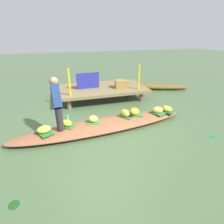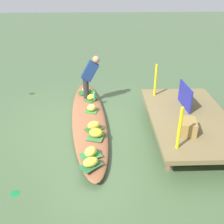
{
  "view_description": "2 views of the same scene",
  "coord_description": "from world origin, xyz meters",
  "px_view_note": "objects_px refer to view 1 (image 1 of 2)",
  "views": [
    {
      "loc": [
        -1.01,
        -4.08,
        2.32
      ],
      "look_at": [
        0.29,
        0.19,
        0.36
      ],
      "focal_mm": 29.42,
      "sensor_mm": 36.0,
      "label": 1
    },
    {
      "loc": [
        5.78,
        0.37,
        3.38
      ],
      "look_at": [
        0.28,
        0.58,
        0.43
      ],
      "focal_mm": 42.45,
      "sensor_mm": 36.0,
      "label": 2
    }
  ],
  "objects_px": {
    "banana_bunch_0": "(66,123)",
    "banana_bunch_2": "(158,110)",
    "banana_bunch_3": "(135,111)",
    "vendor_person": "(57,101)",
    "vendor_boat": "(103,125)",
    "produce_crate": "(121,84)",
    "banana_bunch_5": "(167,109)",
    "water_bottle": "(68,120)",
    "market_banner": "(88,81)",
    "moored_boat": "(156,87)",
    "banana_bunch_6": "(125,113)",
    "banana_bunch_4": "(44,129)",
    "banana_bunch_1": "(93,119)"
  },
  "relations": [
    {
      "from": "banana_bunch_1",
      "to": "vendor_person",
      "type": "xyz_separation_m",
      "value": [
        -0.82,
        -0.05,
        0.59
      ]
    },
    {
      "from": "market_banner",
      "to": "banana_bunch_0",
      "type": "bearing_deg",
      "value": -116.52
    },
    {
      "from": "banana_bunch_6",
      "to": "vendor_person",
      "type": "relative_size",
      "value": 0.24
    },
    {
      "from": "banana_bunch_3",
      "to": "market_banner",
      "type": "distance_m",
      "value": 2.36
    },
    {
      "from": "vendor_boat",
      "to": "vendor_person",
      "type": "distance_m",
      "value": 1.33
    },
    {
      "from": "banana_bunch_5",
      "to": "banana_bunch_6",
      "type": "distance_m",
      "value": 1.28
    },
    {
      "from": "banana_bunch_2",
      "to": "produce_crate",
      "type": "xyz_separation_m",
      "value": [
        -0.4,
        1.98,
        0.28
      ]
    },
    {
      "from": "banana_bunch_4",
      "to": "water_bottle",
      "type": "distance_m",
      "value": 0.61
    },
    {
      "from": "banana_bunch_3",
      "to": "vendor_person",
      "type": "relative_size",
      "value": 0.25
    },
    {
      "from": "banana_bunch_2",
      "to": "banana_bunch_4",
      "type": "relative_size",
      "value": 0.88
    },
    {
      "from": "moored_boat",
      "to": "banana_bunch_3",
      "type": "bearing_deg",
      "value": -107.83
    },
    {
      "from": "banana_bunch_6",
      "to": "produce_crate",
      "type": "xyz_separation_m",
      "value": [
        0.57,
        1.94,
        0.27
      ]
    },
    {
      "from": "banana_bunch_0",
      "to": "banana_bunch_6",
      "type": "distance_m",
      "value": 1.57
    },
    {
      "from": "moored_boat",
      "to": "banana_bunch_3",
      "type": "xyz_separation_m",
      "value": [
        -2.15,
        -2.61,
        0.18
      ]
    },
    {
      "from": "vendor_person",
      "to": "vendor_boat",
      "type": "bearing_deg",
      "value": -0.84
    },
    {
      "from": "banana_bunch_6",
      "to": "banana_bunch_2",
      "type": "bearing_deg",
      "value": -2.23
    },
    {
      "from": "banana_bunch_2",
      "to": "banana_bunch_3",
      "type": "relative_size",
      "value": 0.93
    },
    {
      "from": "vendor_person",
      "to": "produce_crate",
      "type": "distance_m",
      "value": 3.11
    },
    {
      "from": "produce_crate",
      "to": "moored_boat",
      "type": "bearing_deg",
      "value": 21.23
    },
    {
      "from": "banana_bunch_5",
      "to": "market_banner",
      "type": "bearing_deg",
      "value": 130.25
    },
    {
      "from": "banana_bunch_3",
      "to": "market_banner",
      "type": "bearing_deg",
      "value": 112.84
    },
    {
      "from": "banana_bunch_5",
      "to": "produce_crate",
      "type": "distance_m",
      "value": 2.11
    },
    {
      "from": "banana_bunch_6",
      "to": "produce_crate",
      "type": "relative_size",
      "value": 0.65
    },
    {
      "from": "vendor_person",
      "to": "banana_bunch_5",
      "type": "bearing_deg",
      "value": 2.01
    },
    {
      "from": "banana_bunch_2",
      "to": "banana_bunch_6",
      "type": "distance_m",
      "value": 0.98
    },
    {
      "from": "banana_bunch_2",
      "to": "banana_bunch_3",
      "type": "bearing_deg",
      "value": 172.23
    },
    {
      "from": "banana_bunch_3",
      "to": "produce_crate",
      "type": "relative_size",
      "value": 0.67
    },
    {
      "from": "banana_bunch_2",
      "to": "produce_crate",
      "type": "bearing_deg",
      "value": 101.49
    },
    {
      "from": "vendor_boat",
      "to": "banana_bunch_6",
      "type": "relative_size",
      "value": 16.08
    },
    {
      "from": "produce_crate",
      "to": "vendor_boat",
      "type": "bearing_deg",
      "value": -120.31
    },
    {
      "from": "banana_bunch_5",
      "to": "produce_crate",
      "type": "bearing_deg",
      "value": 109.76
    },
    {
      "from": "banana_bunch_0",
      "to": "produce_crate",
      "type": "bearing_deg",
      "value": 43.68
    },
    {
      "from": "moored_boat",
      "to": "produce_crate",
      "type": "distance_m",
      "value": 2.06
    },
    {
      "from": "banana_bunch_4",
      "to": "produce_crate",
      "type": "distance_m",
      "value": 3.47
    },
    {
      "from": "banana_bunch_0",
      "to": "banana_bunch_4",
      "type": "distance_m",
      "value": 0.54
    },
    {
      "from": "banana_bunch_2",
      "to": "banana_bunch_5",
      "type": "distance_m",
      "value": 0.31
    },
    {
      "from": "water_bottle",
      "to": "produce_crate",
      "type": "distance_m",
      "value": 2.89
    },
    {
      "from": "banana_bunch_1",
      "to": "market_banner",
      "type": "height_order",
      "value": "market_banner"
    },
    {
      "from": "banana_bunch_3",
      "to": "banana_bunch_4",
      "type": "bearing_deg",
      "value": -171.89
    },
    {
      "from": "banana_bunch_5",
      "to": "water_bottle",
      "type": "distance_m",
      "value": 2.81
    },
    {
      "from": "banana_bunch_0",
      "to": "banana_bunch_2",
      "type": "height_order",
      "value": "banana_bunch_2"
    },
    {
      "from": "banana_bunch_2",
      "to": "banana_bunch_4",
      "type": "xyz_separation_m",
      "value": [
        -3.05,
        -0.25,
        -0.0
      ]
    },
    {
      "from": "banana_bunch_5",
      "to": "banana_bunch_0",
      "type": "bearing_deg",
      "value": -178.46
    },
    {
      "from": "banana_bunch_4",
      "to": "market_banner",
      "type": "height_order",
      "value": "market_banner"
    },
    {
      "from": "market_banner",
      "to": "banana_bunch_5",
      "type": "bearing_deg",
      "value": -53.6
    },
    {
      "from": "vendor_boat",
      "to": "banana_bunch_1",
      "type": "relative_size",
      "value": 19.52
    },
    {
      "from": "moored_boat",
      "to": "banana_bunch_5",
      "type": "distance_m",
      "value": 2.94
    },
    {
      "from": "moored_boat",
      "to": "banana_bunch_1",
      "type": "xyz_separation_m",
      "value": [
        -3.35,
        -2.75,
        0.17
      ]
    },
    {
      "from": "banana_bunch_2",
      "to": "banana_bunch_6",
      "type": "height_order",
      "value": "banana_bunch_6"
    },
    {
      "from": "banana_bunch_4",
      "to": "vendor_boat",
      "type": "bearing_deg",
      "value": 5.36
    }
  ]
}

